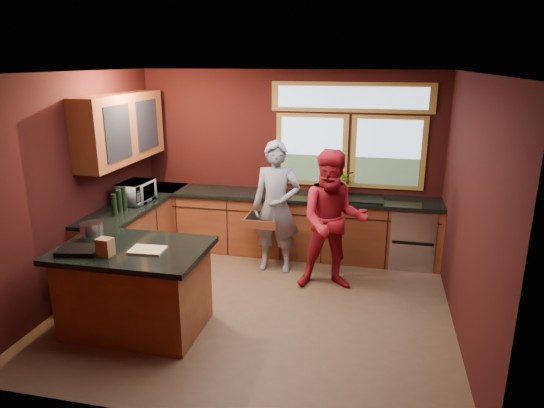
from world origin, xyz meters
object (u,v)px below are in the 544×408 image
(island, at_px, (135,288))
(person_grey, at_px, (276,207))
(stock_pot, at_px, (92,231))
(person_red, at_px, (333,221))
(cutting_board, at_px, (147,250))

(island, xyz_separation_m, person_grey, (1.15, 1.86, 0.43))
(stock_pot, bearing_deg, person_grey, 45.16)
(island, distance_m, person_red, 2.48)
(person_red, height_order, stock_pot, person_red)
(person_red, distance_m, stock_pot, 2.84)
(island, height_order, person_grey, person_grey)
(person_red, distance_m, cutting_board, 2.32)
(island, xyz_separation_m, cutting_board, (0.20, -0.05, 0.48))
(cutting_board, relative_size, stock_pot, 1.46)
(island, relative_size, stock_pot, 6.46)
(person_grey, xyz_separation_m, person_red, (0.81, -0.39, -0.01))
(person_grey, distance_m, person_red, 0.90)
(person_red, xyz_separation_m, cutting_board, (-1.76, -1.52, 0.06))
(cutting_board, bearing_deg, island, 165.96)
(island, relative_size, person_red, 0.86)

